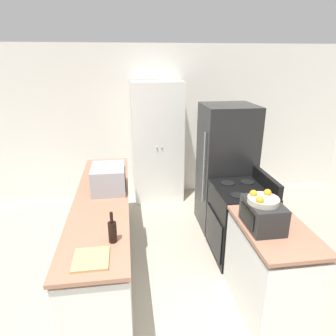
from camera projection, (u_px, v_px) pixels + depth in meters
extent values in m
cube|color=silver|center=(155.00, 123.00, 5.23)|extent=(7.00, 0.06, 2.60)
cube|color=silver|center=(105.00, 235.00, 3.52)|extent=(0.58, 2.66, 0.84)
cube|color=#9E6B51|center=(101.00, 199.00, 3.35)|extent=(0.60, 2.72, 0.04)
cube|color=silver|center=(270.00, 271.00, 2.92)|extent=(0.58, 0.95, 0.84)
cube|color=#9E6B51|center=(276.00, 229.00, 2.75)|extent=(0.60, 0.97, 0.04)
cube|color=white|center=(158.00, 143.00, 5.07)|extent=(0.84, 0.46, 2.03)
sphere|color=#B2B2B7|center=(157.00, 147.00, 4.83)|extent=(0.03, 0.03, 0.03)
sphere|color=#B2B2B7|center=(162.00, 147.00, 4.84)|extent=(0.03, 0.03, 0.03)
cube|color=black|center=(240.00, 222.00, 3.72)|extent=(0.64, 0.74, 0.91)
cube|color=black|center=(214.00, 232.00, 3.72)|extent=(0.02, 0.65, 0.50)
cube|color=black|center=(267.00, 181.00, 3.57)|extent=(0.06, 0.70, 0.16)
cylinder|color=black|center=(238.00, 195.00, 3.38)|extent=(0.17, 0.17, 0.01)
cylinder|color=black|center=(228.00, 183.00, 3.71)|extent=(0.17, 0.17, 0.01)
cylinder|color=black|center=(259.00, 194.00, 3.41)|extent=(0.17, 0.17, 0.01)
cylinder|color=black|center=(247.00, 182.00, 3.74)|extent=(0.17, 0.17, 0.01)
cube|color=black|center=(225.00, 168.00, 4.27)|extent=(0.70, 0.69, 1.79)
cylinder|color=gray|center=(204.00, 168.00, 4.02)|extent=(0.02, 0.02, 0.99)
cube|color=#939399|center=(109.00, 178.00, 3.48)|extent=(0.38, 0.47, 0.29)
cube|color=black|center=(125.00, 179.00, 3.47)|extent=(0.01, 0.29, 0.21)
cylinder|color=black|center=(113.00, 232.00, 2.51)|extent=(0.07, 0.07, 0.18)
cylinder|color=black|center=(111.00, 218.00, 2.46)|extent=(0.03, 0.03, 0.10)
cube|color=black|center=(263.00, 215.00, 2.72)|extent=(0.29, 0.42, 0.25)
cube|color=black|center=(247.00, 216.00, 2.70)|extent=(0.01, 0.29, 0.15)
cylinder|color=#B2A893|center=(263.00, 200.00, 2.66)|extent=(0.28, 0.28, 0.05)
sphere|color=orange|center=(268.00, 193.00, 2.71)|extent=(0.07, 0.07, 0.07)
sphere|color=orange|center=(253.00, 194.00, 2.70)|extent=(0.07, 0.07, 0.07)
sphere|color=orange|center=(260.00, 200.00, 2.57)|extent=(0.07, 0.07, 0.07)
cube|color=tan|center=(91.00, 259.00, 2.30)|extent=(0.27, 0.29, 0.02)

